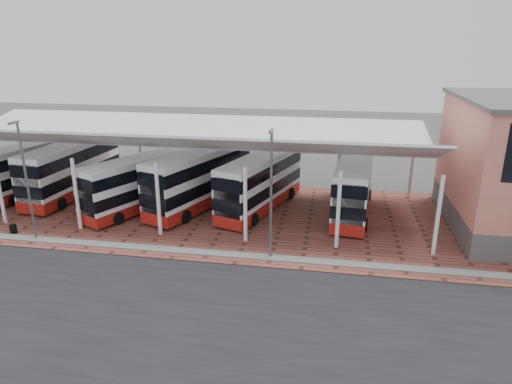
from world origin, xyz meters
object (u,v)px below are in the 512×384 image
(bus_5, at_px, (354,187))
(bus_0, at_px, (32,169))
(bus_4, at_px, (261,183))
(bus_3, at_px, (200,179))
(bus_1, at_px, (72,170))
(bus_2, at_px, (140,184))

(bus_5, bearing_deg, bus_0, -175.10)
(bus_5, bearing_deg, bus_4, -171.85)
(bus_3, height_order, bus_4, bus_3)
(bus_0, distance_m, bus_3, 15.48)
(bus_1, distance_m, bus_5, 23.62)
(bus_0, relative_size, bus_3, 0.96)
(bus_4, bearing_deg, bus_2, -152.42)
(bus_1, bearing_deg, bus_3, 0.28)
(bus_1, height_order, bus_2, bus_1)
(bus_1, xyz_separation_m, bus_3, (11.60, -0.82, 0.02))
(bus_2, relative_size, bus_3, 0.90)
(bus_1, bearing_deg, bus_5, 3.54)
(bus_0, bearing_deg, bus_2, 0.27)
(bus_2, distance_m, bus_5, 16.60)
(bus_2, xyz_separation_m, bus_5, (16.49, 1.94, 0.05))
(bus_0, height_order, bus_1, bus_1)
(bus_1, distance_m, bus_2, 7.48)
(bus_2, distance_m, bus_3, 4.71)
(bus_4, distance_m, bus_5, 7.16)
(bus_1, height_order, bus_4, bus_1)
(bus_2, height_order, bus_3, bus_3)
(bus_3, relative_size, bus_5, 1.07)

